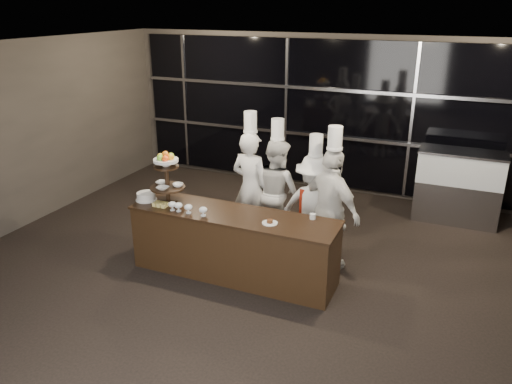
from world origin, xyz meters
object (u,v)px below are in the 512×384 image
at_px(display_case, 459,183).
at_px(chef_c, 313,206).
at_px(chef_b, 277,191).
at_px(layer_cake, 146,196).
at_px(chef_a, 251,187).
at_px(display_stand, 167,174).
at_px(buffet_counter, 234,244).
at_px(chef_d, 331,209).

height_order(display_case, chef_c, chef_c).
distance_m(chef_b, chef_c, 0.69).
height_order(layer_cake, chef_c, chef_c).
xyz_separation_m(display_case, chef_a, (-2.90, -2.09, 0.22)).
xyz_separation_m(display_stand, display_case, (3.68, 3.15, -0.65)).
relative_size(buffet_counter, display_stand, 3.81).
distance_m(display_case, chef_b, 3.19).
height_order(display_stand, layer_cake, display_stand).
distance_m(layer_cake, display_case, 5.15).
height_order(display_case, chef_a, chef_a).
height_order(buffet_counter, chef_a, chef_a).
distance_m(display_stand, display_case, 4.89).
relative_size(display_case, chef_c, 0.75).
bearing_deg(display_case, chef_b, -142.72).
xyz_separation_m(buffet_counter, chef_c, (0.80, 1.01, 0.31)).
distance_m(buffet_counter, chef_d, 1.41).
bearing_deg(chef_c, display_stand, -150.61).
distance_m(layer_cake, chef_c, 2.39).
bearing_deg(display_stand, layer_cake, -171.50).
distance_m(buffet_counter, display_stand, 1.33).
bearing_deg(chef_d, display_case, 57.44).
distance_m(display_stand, chef_d, 2.30).
distance_m(layer_cake, chef_b, 1.96).
distance_m(display_stand, chef_a, 1.39).
distance_m(layer_cake, chef_d, 2.59).
relative_size(display_stand, chef_d, 0.36).
bearing_deg(chef_b, chef_d, -26.85).
bearing_deg(layer_cake, chef_d, 17.43).
height_order(display_stand, display_case, display_stand).
bearing_deg(buffet_counter, chef_a, 101.52).
xyz_separation_m(display_stand, chef_c, (1.80, 1.01, -0.56)).
height_order(chef_a, chef_d, chef_a).
bearing_deg(layer_cake, display_case, 38.57).
xyz_separation_m(layer_cake, chef_b, (1.48, 1.27, -0.13)).
bearing_deg(chef_a, buffet_counter, -78.48).
relative_size(layer_cake, chef_b, 0.15).
bearing_deg(chef_a, display_stand, -126.50).
xyz_separation_m(display_case, chef_d, (-1.55, -2.43, 0.20)).
height_order(chef_a, chef_b, chef_a).
bearing_deg(chef_a, display_case, 35.84).
xyz_separation_m(buffet_counter, display_case, (2.68, 3.15, 0.22)).
height_order(buffet_counter, layer_cake, layer_cake).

